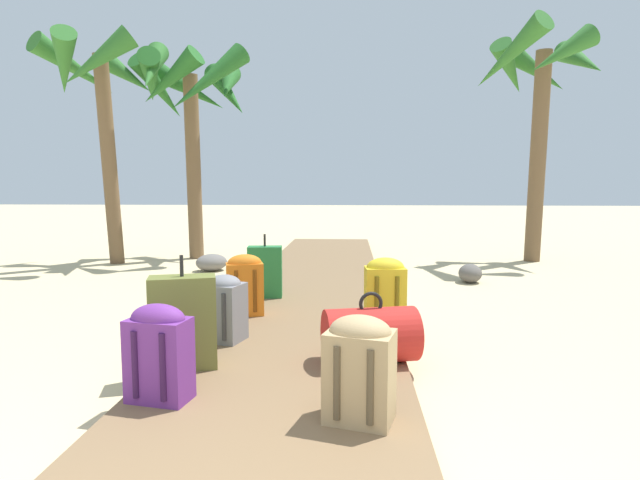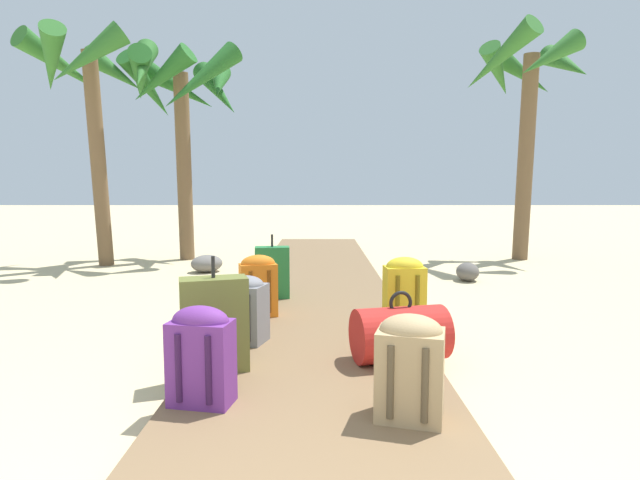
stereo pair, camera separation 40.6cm
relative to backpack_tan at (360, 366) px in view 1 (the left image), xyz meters
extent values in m
plane|color=#CCB789|center=(-0.49, 2.69, -0.37)|extent=(60.00, 60.00, 0.00)
cube|color=brown|center=(-0.49, 3.74, -0.33)|extent=(1.65, 10.47, 0.08)
cube|color=tan|center=(0.00, 0.00, -0.06)|extent=(0.38, 0.32, 0.46)
ellipsoid|color=tan|center=(0.00, 0.00, 0.17)|extent=(0.36, 0.31, 0.17)
cylinder|color=brown|center=(-0.11, -0.09, -0.06)|extent=(0.04, 0.04, 0.37)
cylinder|color=brown|center=(0.05, -0.14, -0.06)|extent=(0.04, 0.04, 0.37)
cube|color=#237538|center=(-0.96, 2.84, -0.01)|extent=(0.38, 0.22, 0.55)
cylinder|color=black|center=(-0.96, 2.84, 0.33)|extent=(0.02, 0.02, 0.13)
cube|color=slate|center=(-1.01, 1.29, -0.06)|extent=(0.34, 0.32, 0.44)
ellipsoid|color=slate|center=(-1.01, 1.29, 0.16)|extent=(0.32, 0.30, 0.14)
cylinder|color=#3A3A3D|center=(-1.12, 1.19, -0.06)|extent=(0.04, 0.04, 0.35)
cylinder|color=#3A3A3D|center=(-0.98, 1.15, -0.06)|extent=(0.04, 0.04, 0.35)
cube|color=gold|center=(0.23, 1.56, -0.02)|extent=(0.33, 0.24, 0.54)
ellipsoid|color=gold|center=(0.23, 1.56, 0.25)|extent=(0.32, 0.23, 0.16)
cylinder|color=#6D5E11|center=(0.16, 1.45, -0.02)|extent=(0.04, 0.04, 0.43)
cylinder|color=#6D5E11|center=(0.32, 1.46, -0.02)|extent=(0.04, 0.04, 0.43)
cube|color=#6B2D84|center=(-1.10, 0.18, -0.06)|extent=(0.36, 0.26, 0.46)
ellipsoid|color=#6B2D84|center=(-1.10, 0.18, 0.17)|extent=(0.35, 0.24, 0.17)
cylinder|color=#351642|center=(-1.20, 0.10, -0.06)|extent=(0.04, 0.04, 0.37)
cylinder|color=#351642|center=(-1.03, 0.07, -0.06)|extent=(0.04, 0.04, 0.37)
cube|color=olive|center=(-1.13, 0.68, 0.02)|extent=(0.46, 0.31, 0.61)
cylinder|color=black|center=(-1.13, 0.68, 0.39)|extent=(0.02, 0.02, 0.14)
cylinder|color=red|center=(0.09, 0.87, -0.10)|extent=(0.69, 0.50, 0.37)
torus|color=black|center=(0.09, 0.87, 0.12)|extent=(0.17, 0.06, 0.16)
cube|color=orange|center=(-1.02, 2.07, -0.04)|extent=(0.37, 0.28, 0.48)
ellipsoid|color=orange|center=(-1.02, 2.07, 0.20)|extent=(0.35, 0.26, 0.16)
cylinder|color=#70380C|center=(-1.07, 1.95, -0.04)|extent=(0.04, 0.04, 0.39)
cylinder|color=#70380C|center=(-0.91, 2.00, -0.04)|extent=(0.04, 0.04, 0.39)
cylinder|color=brown|center=(-3.90, 5.46, 1.29)|extent=(0.23, 0.52, 3.31)
cone|color=#2D6B28|center=(-3.21, 5.60, 2.76)|extent=(0.62, 1.42, 1.10)
cone|color=#2D6B28|center=(-3.80, 5.98, 2.76)|extent=(1.13, 0.56, 0.89)
cone|color=#2D6B28|center=(-4.56, 5.80, 2.82)|extent=(1.01, 1.50, 0.90)
cone|color=#2D6B28|center=(-4.39, 5.16, 2.74)|extent=(0.90, 1.14, 0.99)
cone|color=#2D6B28|center=(-3.74, 4.90, 2.73)|extent=(1.20, 0.68, 1.01)
cylinder|color=brown|center=(3.04, 6.21, 1.36)|extent=(0.26, 0.42, 3.46)
cone|color=#2D6B28|center=(3.69, 6.27, 2.94)|extent=(0.49, 1.35, 0.91)
cone|color=#2D6B28|center=(3.15, 6.74, 2.89)|extent=(1.13, 0.57, 0.95)
cone|color=#2D6B28|center=(2.64, 6.55, 2.88)|extent=(0.95, 1.03, 0.94)
cone|color=#2D6B28|center=(2.39, 5.84, 2.93)|extent=(1.04, 1.46, 1.03)
cone|color=#2D6B28|center=(3.13, 5.68, 2.92)|extent=(1.16, 0.55, 0.87)
cylinder|color=brown|center=(-2.78, 6.22, 1.21)|extent=(0.25, 0.37, 3.16)
cone|color=#236023|center=(-2.17, 6.30, 2.64)|extent=(0.51, 1.29, 0.91)
cone|color=#236023|center=(-2.26, 6.68, 2.58)|extent=(1.13, 1.20, 1.15)
cone|color=#236023|center=(-2.96, 6.83, 2.64)|extent=(1.34, 0.73, 0.91)
cone|color=#236023|center=(-3.41, 6.45, 2.59)|extent=(0.77, 1.34, 1.09)
cone|color=#236023|center=(-3.39, 6.01, 2.67)|extent=(0.79, 1.39, 0.82)
cone|color=#236023|center=(-2.94, 5.65, 2.61)|extent=(1.24, 0.67, 0.97)
cone|color=#236023|center=(-2.31, 5.62, 2.58)|extent=(1.34, 1.14, 1.26)
ellipsoid|color=slate|center=(-2.14, 4.95, -0.24)|extent=(0.63, 0.62, 0.26)
ellipsoid|color=#5B5651|center=(1.53, 4.24, -0.24)|extent=(0.38, 0.44, 0.25)
camera|label=1|loc=(-0.05, -2.46, 0.89)|focal=28.40mm
camera|label=2|loc=(-0.46, -2.47, 0.89)|focal=28.40mm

